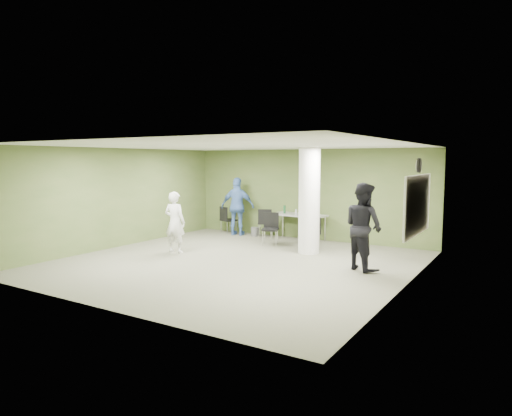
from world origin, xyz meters
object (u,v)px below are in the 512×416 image
Objects in this scene: folding_table at (298,216)px; chair_back_left at (227,218)px; woman_white at (175,222)px; man_blue at (238,206)px; man_black at (363,227)px.

folding_table is 2.71m from chair_back_left.
man_blue is (-0.16, 3.24, 0.13)m from woman_white.
chair_back_left is at bearing -86.34° from woman_white.
woman_white is at bearing 78.52° from man_blue.
folding_table is 0.94× the size of man_blue.
woman_white is (-1.96, -3.39, 0.05)m from folding_table.
chair_back_left is at bearing -174.48° from folding_table.
man_black reaches higher than chair_back_left.
woman_white is (0.73, -3.41, 0.29)m from chair_back_left.
man_blue reaches higher than woman_white.
chair_back_left is (-2.70, 0.03, -0.24)m from folding_table.
man_black reaches higher than man_blue.
chair_back_left is 0.47× the size of man_blue.
woman_white is 3.25m from man_blue.
man_black is 1.03× the size of man_blue.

